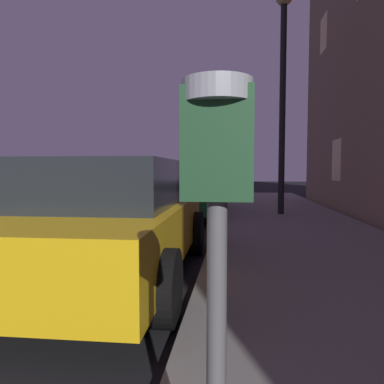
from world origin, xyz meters
The scene contains 5 objects.
parking_meter centered at (4.35, 0.68, 1.21)m, with size 0.19×0.19×1.40m.
car_yellow_cab centered at (2.85, 3.83, 0.71)m, with size 2.18×4.22×1.43m.
car_green centered at (2.85, 9.59, 0.70)m, with size 2.13×4.26×1.43m.
car_blue centered at (2.85, 15.13, 0.70)m, with size 2.26×4.31×1.43m.
street_lamp centered at (5.59, 9.26, 3.94)m, with size 0.44×0.44×5.77m.
Camera 1 is at (4.40, -0.29, 1.31)m, focal length 33.31 mm.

